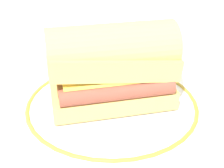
{
  "coord_description": "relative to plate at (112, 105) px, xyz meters",
  "views": [
    {
      "loc": [
        -0.21,
        -0.32,
        0.27
      ],
      "look_at": [
        0.02,
        0.01,
        0.04
      ],
      "focal_mm": 51.01,
      "sensor_mm": 36.0,
      "label": 1
    }
  ],
  "objects": [
    {
      "name": "drinking_glass",
      "position": [
        0.23,
        0.07,
        0.03
      ],
      "size": [
        0.07,
        0.07,
        0.09
      ],
      "color": "silver",
      "rests_on": "ground_plane"
    },
    {
      "name": "plate",
      "position": [
        0.0,
        0.0,
        0.0
      ],
      "size": [
        0.28,
        0.28,
        0.01
      ],
      "color": "white",
      "rests_on": "ground_plane"
    },
    {
      "name": "sausage_sandwich",
      "position": [
        -0.0,
        0.0,
        0.07
      ],
      "size": [
        0.2,
        0.15,
        0.12
      ],
      "rotation": [
        0.0,
        0.0,
        -0.38
      ],
      "color": "#E3BB62",
      "rests_on": "plate"
    },
    {
      "name": "ground_plane",
      "position": [
        -0.02,
        -0.01,
        -0.01
      ],
      "size": [
        1.5,
        1.5,
        0.0
      ],
      "primitive_type": "plane",
      "color": "#E9E9CC"
    }
  ]
}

